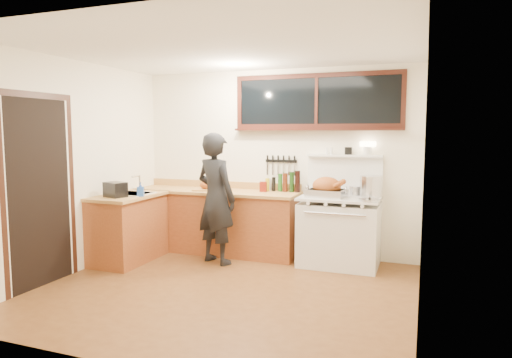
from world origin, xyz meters
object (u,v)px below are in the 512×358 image
at_px(vintage_stove, 340,230).
at_px(cutting_board, 207,187).
at_px(man, 216,198).
at_px(roast_turkey, 327,189).

xyz_separation_m(vintage_stove, cutting_board, (-1.90, -0.02, 0.48)).
height_order(man, cutting_board, man).
bearing_deg(vintage_stove, man, -163.44).
bearing_deg(cutting_board, man, -51.93).
xyz_separation_m(vintage_stove, man, (-1.55, -0.46, 0.39)).
xyz_separation_m(man, cutting_board, (-0.35, 0.44, 0.09)).
xyz_separation_m(cutting_board, roast_turkey, (1.74, -0.06, 0.05)).
height_order(vintage_stove, cutting_board, vintage_stove).
height_order(vintage_stove, man, man).
bearing_deg(man, roast_turkey, 15.38).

